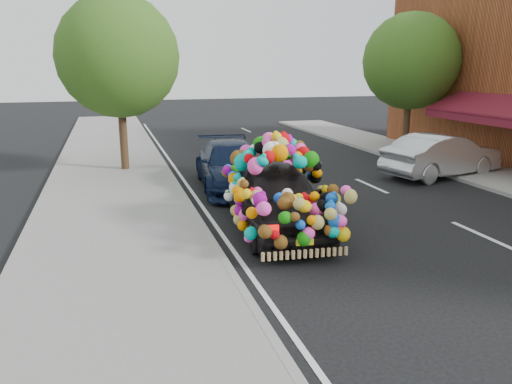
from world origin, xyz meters
TOP-DOWN VIEW (x-y plane):
  - ground at (0.00, 0.00)m, footprint 100.00×100.00m
  - sidewalk at (-4.30, 0.00)m, footprint 4.00×60.00m
  - kerb at (-2.35, 0.00)m, footprint 0.15×60.00m
  - lane_markings at (3.60, 0.00)m, footprint 6.00×50.00m
  - tree_near_sidewalk at (-3.80, 9.50)m, footprint 4.20×4.20m
  - tree_far_b at (8.00, 10.00)m, footprint 4.00×4.00m
  - plush_art_car at (-0.69, 1.76)m, footprint 2.59×4.88m
  - navy_sedan at (-0.70, 6.05)m, footprint 2.39×5.00m
  - silver_hatchback at (6.61, 5.61)m, footprint 4.69×2.53m

SIDE VIEW (x-z plane):
  - ground at x=0.00m, z-range 0.00..0.00m
  - lane_markings at x=3.60m, z-range 0.00..0.01m
  - sidewalk at x=-4.30m, z-range 0.00..0.12m
  - kerb at x=-2.35m, z-range 0.00..0.13m
  - navy_sedan at x=-0.70m, z-range 0.00..1.41m
  - silver_hatchback at x=6.61m, z-range 0.00..1.47m
  - plush_art_car at x=-0.69m, z-range 0.03..2.21m
  - tree_far_b at x=8.00m, z-range 0.94..6.84m
  - tree_near_sidewalk at x=-3.80m, z-range 0.96..7.09m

